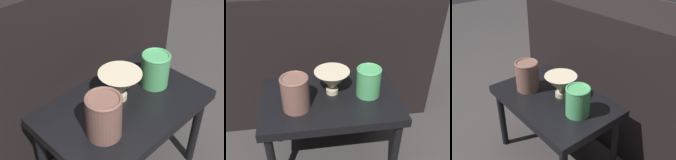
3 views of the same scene
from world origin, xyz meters
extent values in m
cube|color=black|center=(0.00, 0.00, 0.39)|extent=(0.63, 0.41, 0.04)
cylinder|color=black|center=(0.28, -0.17, 0.18)|extent=(0.04, 0.04, 0.37)
cylinder|color=black|center=(-0.28, 0.17, 0.18)|extent=(0.04, 0.04, 0.37)
cylinder|color=black|center=(0.28, 0.17, 0.18)|extent=(0.04, 0.04, 0.37)
cube|color=black|center=(0.00, 0.53, 0.39)|extent=(1.31, 0.50, 0.78)
cylinder|color=#C1B293|center=(0.01, 0.03, 0.42)|extent=(0.06, 0.06, 0.02)
cone|color=#C1B293|center=(0.01, 0.03, 0.48)|extent=(0.16, 0.16, 0.09)
cylinder|color=brown|center=(-0.15, -0.05, 0.48)|extent=(0.12, 0.12, 0.15)
torus|color=brown|center=(-0.15, -0.05, 0.56)|extent=(0.12, 0.12, 0.01)
cylinder|color=#47995B|center=(0.18, 0.00, 0.47)|extent=(0.11, 0.11, 0.13)
torus|color=#47995B|center=(0.18, 0.00, 0.54)|extent=(0.11, 0.11, 0.01)
camera|label=1|loc=(-0.65, -0.59, 1.18)|focal=50.00mm
camera|label=2|loc=(-0.11, -0.96, 1.13)|focal=42.00mm
camera|label=3|loc=(0.88, -0.66, 1.14)|focal=42.00mm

